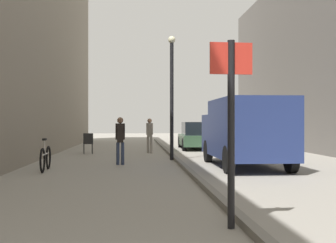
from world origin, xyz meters
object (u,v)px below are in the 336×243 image
pedestrian_main_foreground (120,137)px  cafe_chair_near_window (88,142)px  street_sign_post (231,117)px  lamp_post (172,89)px  pedestrian_mid_block (150,133)px  parked_car (197,136)px  bicycle_leaning (46,158)px  delivery_van (245,131)px

pedestrian_main_foreground → cafe_chair_near_window: pedestrian_main_foreground is taller
street_sign_post → lamp_post: size_ratio=0.55×
pedestrian_mid_block → lamp_post: 4.01m
parked_car → street_sign_post: street_sign_post is taller
bicycle_leaning → lamp_post: bearing=36.8°
parked_car → bicycle_leaning: size_ratio=2.40×
pedestrian_mid_block → street_sign_post: 14.01m
pedestrian_mid_block → parked_car: bearing=64.7°
pedestrian_main_foreground → parked_car: pedestrian_main_foreground is taller
lamp_post → pedestrian_mid_block: bearing=101.8°
lamp_post → parked_car: bearing=73.2°
parked_car → pedestrian_main_foreground: bearing=-113.7°
delivery_van → bicycle_leaning: (-6.22, -0.58, -0.80)m
parked_car → lamp_post: size_ratio=0.89×
delivery_van → bicycle_leaning: size_ratio=2.81×
pedestrian_main_foreground → pedestrian_mid_block: size_ratio=1.00×
pedestrian_mid_block → cafe_chair_near_window: pedestrian_mid_block is taller
cafe_chair_near_window → delivery_van: bearing=-55.1°
pedestrian_main_foreground → parked_car: size_ratio=0.38×
pedestrian_main_foreground → delivery_van: (4.06, -1.06, 0.25)m
pedestrian_main_foreground → street_sign_post: (1.84, -8.79, 0.61)m
lamp_post → cafe_chair_near_window: size_ratio=5.06×
street_sign_post → bicycle_leaning: 8.28m
pedestrian_main_foreground → cafe_chair_near_window: bearing=105.2°
pedestrian_main_foreground → street_sign_post: bearing=-80.9°
street_sign_post → pedestrian_main_foreground: bearing=-81.3°
lamp_post → cafe_chair_near_window: (-3.55, 3.39, -2.18)m
pedestrian_main_foreground → parked_car: 8.89m
bicycle_leaning → delivery_van: bearing=2.9°
delivery_van → cafe_chair_near_window: size_ratio=5.30×
pedestrian_main_foreground → cafe_chair_near_window: (-1.64, 5.07, -0.39)m
pedestrian_mid_block → delivery_van: (2.89, -6.25, 0.25)m
parked_car → bicycle_leaning: (-5.99, -9.66, -0.33)m
pedestrian_main_foreground → street_sign_post: street_sign_post is taller
pedestrian_main_foreground → cafe_chair_near_window: 5.34m
pedestrian_main_foreground → parked_car: (3.83, 8.02, -0.23)m
pedestrian_mid_block → street_sign_post: size_ratio=0.62×
parked_car → pedestrian_mid_block: bearing=-131.3°
pedestrian_main_foreground → lamp_post: bearing=38.6°
pedestrian_mid_block → street_sign_post: street_sign_post is taller
street_sign_post → bicycle_leaning: bearing=-63.9°
lamp_post → cafe_chair_near_window: lamp_post is taller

